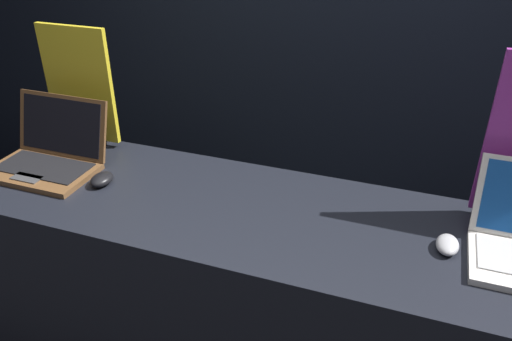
{
  "coord_description": "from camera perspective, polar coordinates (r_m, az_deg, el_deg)",
  "views": [
    {
      "loc": [
        0.45,
        -0.97,
        1.85
      ],
      "look_at": [
        -0.0,
        0.3,
        1.1
      ],
      "focal_mm": 35.0,
      "sensor_mm": 36.0,
      "label": 1
    }
  ],
  "objects": [
    {
      "name": "promo_stand_front",
      "position": [
        2.1,
        -19.48,
        8.72
      ],
      "size": [
        0.3,
        0.07,
        0.48
      ],
      "color": "black",
      "rests_on": "display_counter"
    },
    {
      "name": "wall_back",
      "position": [
        2.58,
        9.91,
        18.63
      ],
      "size": [
        8.0,
        0.05,
        2.8
      ],
      "color": "black",
      "rests_on": "ground_plane"
    },
    {
      "name": "laptop_front",
      "position": [
        2.0,
        -22.54,
        1.84
      ],
      "size": [
        0.39,
        0.31,
        0.24
      ],
      "color": "brown",
      "rests_on": "display_counter"
    },
    {
      "name": "mouse_front",
      "position": [
        1.84,
        -17.21,
        -0.97
      ],
      "size": [
        0.07,
        0.1,
        0.04
      ],
      "color": "black",
      "rests_on": "display_counter"
    },
    {
      "name": "mouse_back",
      "position": [
        1.55,
        21.04,
        -7.91
      ],
      "size": [
        0.06,
        0.1,
        0.04
      ],
      "color": "#B2B2B7",
      "rests_on": "display_counter"
    },
    {
      "name": "display_counter",
      "position": [
        1.93,
        0.13,
        -16.48
      ],
      "size": [
        2.1,
        0.6,
        0.95
      ],
      "color": "black",
      "rests_on": "ground_plane"
    }
  ]
}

